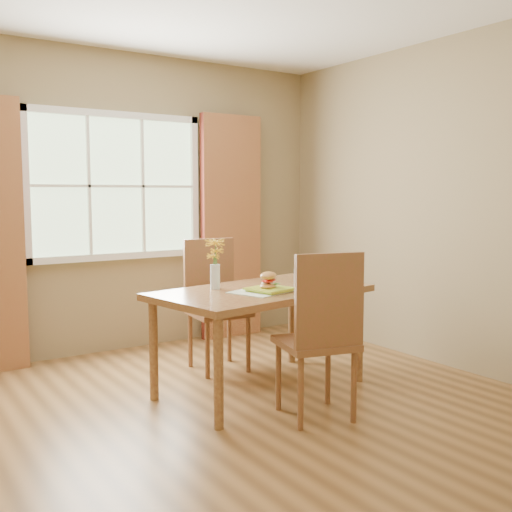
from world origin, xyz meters
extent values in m
cube|color=brown|center=(0.00, 0.00, -0.01)|extent=(4.20, 3.80, 0.02)
cube|color=#897652|center=(0.00, 1.91, 1.35)|extent=(4.20, 0.02, 2.70)
cube|color=#897652|center=(0.00, -1.91, 1.35)|extent=(4.20, 0.02, 2.70)
cube|color=#897652|center=(2.11, 0.00, 1.35)|extent=(0.02, 3.80, 2.70)
cube|color=#9EBC8E|center=(0.00, 1.88, 1.50)|extent=(1.50, 0.02, 1.20)
cube|color=white|center=(0.00, 1.85, 2.13)|extent=(1.62, 0.04, 0.06)
cube|color=white|center=(0.00, 1.85, 0.87)|extent=(1.62, 0.04, 0.06)
cube|color=white|center=(-0.78, 1.85, 1.50)|extent=(0.06, 0.04, 1.32)
cube|color=white|center=(0.78, 1.85, 1.50)|extent=(0.06, 0.04, 1.32)
cube|color=white|center=(0.00, 1.85, 1.50)|extent=(1.50, 0.03, 0.02)
cube|color=maroon|center=(1.15, 1.78, 1.10)|extent=(0.65, 0.08, 2.20)
cube|color=olive|center=(0.46, 0.22, 0.73)|extent=(1.66, 1.10, 0.05)
cylinder|color=olive|center=(-0.17, -0.25, 0.35)|extent=(0.06, 0.06, 0.70)
cylinder|color=olive|center=(1.20, -0.02, 0.35)|extent=(0.06, 0.06, 0.70)
cylinder|color=olive|center=(-0.28, 0.46, 0.35)|extent=(0.06, 0.06, 0.70)
cylinder|color=olive|center=(1.08, 0.68, 0.35)|extent=(0.06, 0.06, 0.70)
cube|color=brown|center=(0.46, -0.40, 0.48)|extent=(0.54, 0.54, 0.04)
cube|color=brown|center=(0.41, -0.60, 0.79)|extent=(0.44, 0.14, 0.58)
cylinder|color=brown|center=(0.24, -0.54, 0.23)|extent=(0.04, 0.04, 0.46)
cylinder|color=brown|center=(0.59, -0.62, 0.23)|extent=(0.04, 0.04, 0.46)
cylinder|color=brown|center=(0.32, -0.18, 0.23)|extent=(0.04, 0.04, 0.46)
cylinder|color=brown|center=(0.68, -0.27, 0.23)|extent=(0.04, 0.04, 0.46)
cube|color=brown|center=(0.46, 0.84, 0.47)|extent=(0.48, 0.48, 0.04)
cube|color=brown|center=(0.48, 1.03, 0.78)|extent=(0.44, 0.08, 0.57)
cylinder|color=brown|center=(0.26, 0.68, 0.23)|extent=(0.04, 0.04, 0.45)
cylinder|color=brown|center=(0.62, 0.64, 0.23)|extent=(0.04, 0.04, 0.45)
cylinder|color=brown|center=(0.30, 1.03, 0.23)|extent=(0.04, 0.04, 0.45)
cylinder|color=brown|center=(0.65, 1.00, 0.23)|extent=(0.04, 0.04, 0.45)
cube|color=beige|center=(0.41, 0.11, 0.75)|extent=(0.53, 0.45, 0.01)
cube|color=#B7D836|center=(0.43, 0.07, 0.76)|extent=(0.33, 0.33, 0.01)
ellipsoid|color=#C58043|center=(0.43, 0.09, 0.79)|extent=(0.19, 0.18, 0.04)
ellipsoid|color=#4C8C2D|center=(0.47, 0.07, 0.81)|extent=(0.09, 0.06, 0.01)
cylinder|color=red|center=(0.42, 0.09, 0.82)|extent=(0.08, 0.08, 0.01)
cylinder|color=red|center=(0.45, 0.10, 0.83)|extent=(0.08, 0.08, 0.01)
ellipsoid|color=#C58043|center=(0.43, 0.09, 0.86)|extent=(0.19, 0.18, 0.06)
cylinder|color=silver|center=(0.75, 0.13, 0.82)|extent=(0.09, 0.09, 0.14)
cylinder|color=silver|center=(0.75, 0.13, 0.81)|extent=(0.08, 0.08, 0.11)
cylinder|color=silver|center=(0.18, 0.40, 0.84)|extent=(0.07, 0.07, 0.18)
cylinder|color=silver|center=(0.18, 0.40, 0.79)|extent=(0.06, 0.06, 0.09)
cylinder|color=#3D7028|center=(0.18, 0.40, 0.92)|extent=(0.01, 0.01, 0.34)
cylinder|color=#3D7028|center=(0.19, 0.39, 0.89)|extent=(0.01, 0.01, 0.28)
cylinder|color=#3D7028|center=(0.17, 0.41, 0.87)|extent=(0.01, 0.01, 0.24)
camera|label=1|loc=(-1.93, -3.32, 1.44)|focal=42.00mm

